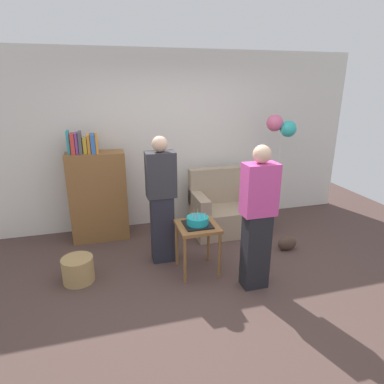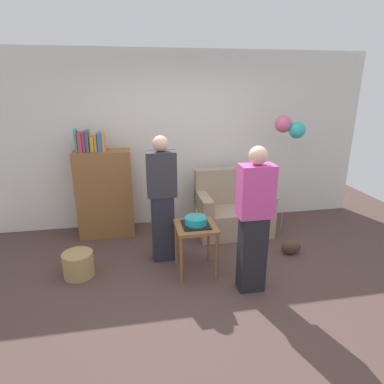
{
  "view_description": "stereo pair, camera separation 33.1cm",
  "coord_description": "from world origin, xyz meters",
  "px_view_note": "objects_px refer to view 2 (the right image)",
  "views": [
    {
      "loc": [
        -1.1,
        -3.01,
        2.22
      ],
      "look_at": [
        -0.09,
        0.64,
        0.95
      ],
      "focal_mm": 30.62,
      "sensor_mm": 36.0,
      "label": 1
    },
    {
      "loc": [
        -0.78,
        -3.09,
        2.22
      ],
      "look_at": [
        -0.09,
        0.64,
        0.95
      ],
      "focal_mm": 30.62,
      "sensor_mm": 36.0,
      "label": 2
    }
  ],
  "objects_px": {
    "person_holding_cake": "(254,221)",
    "balloon_bunch": "(290,127)",
    "side_table": "(196,233)",
    "wicker_basket": "(78,264)",
    "bookshelf": "(104,192)",
    "birthday_cake": "(196,221)",
    "handbag": "(291,247)",
    "person_blowing_candles": "(162,199)",
    "couch": "(232,210)"
  },
  "relations": [
    {
      "from": "person_blowing_candles",
      "to": "wicker_basket",
      "type": "bearing_deg",
      "value": -165.87
    },
    {
      "from": "person_holding_cake",
      "to": "side_table",
      "type": "bearing_deg",
      "value": -40.96
    },
    {
      "from": "wicker_basket",
      "to": "handbag",
      "type": "height_order",
      "value": "wicker_basket"
    },
    {
      "from": "side_table",
      "to": "birthday_cake",
      "type": "distance_m",
      "value": 0.15
    },
    {
      "from": "bookshelf",
      "to": "side_table",
      "type": "distance_m",
      "value": 1.71
    },
    {
      "from": "person_blowing_candles",
      "to": "balloon_bunch",
      "type": "height_order",
      "value": "balloon_bunch"
    },
    {
      "from": "birthday_cake",
      "to": "handbag",
      "type": "bearing_deg",
      "value": 7.66
    },
    {
      "from": "person_holding_cake",
      "to": "bookshelf",
      "type": "bearing_deg",
      "value": -46.25
    },
    {
      "from": "birthday_cake",
      "to": "wicker_basket",
      "type": "bearing_deg",
      "value": 173.63
    },
    {
      "from": "person_holding_cake",
      "to": "balloon_bunch",
      "type": "distance_m",
      "value": 1.97
    },
    {
      "from": "bookshelf",
      "to": "wicker_basket",
      "type": "xyz_separation_m",
      "value": [
        -0.27,
        -1.11,
        -0.54
      ]
    },
    {
      "from": "person_holding_cake",
      "to": "handbag",
      "type": "bearing_deg",
      "value": -141.95
    },
    {
      "from": "balloon_bunch",
      "to": "person_blowing_candles",
      "type": "bearing_deg",
      "value": -162.42
    },
    {
      "from": "side_table",
      "to": "person_holding_cake",
      "type": "distance_m",
      "value": 0.77
    },
    {
      "from": "person_blowing_candles",
      "to": "person_holding_cake",
      "type": "height_order",
      "value": "same"
    },
    {
      "from": "side_table",
      "to": "person_blowing_candles",
      "type": "relative_size",
      "value": 0.38
    },
    {
      "from": "couch",
      "to": "bookshelf",
      "type": "bearing_deg",
      "value": 173.22
    },
    {
      "from": "couch",
      "to": "handbag",
      "type": "bearing_deg",
      "value": -56.28
    },
    {
      "from": "person_holding_cake",
      "to": "balloon_bunch",
      "type": "bearing_deg",
      "value": -125.89
    },
    {
      "from": "side_table",
      "to": "person_holding_cake",
      "type": "xyz_separation_m",
      "value": [
        0.54,
        -0.46,
        0.31
      ]
    },
    {
      "from": "side_table",
      "to": "couch",
      "type": "bearing_deg",
      "value": 53.09
    },
    {
      "from": "bookshelf",
      "to": "person_blowing_candles",
      "type": "relative_size",
      "value": 0.99
    },
    {
      "from": "side_table",
      "to": "handbag",
      "type": "distance_m",
      "value": 1.43
    },
    {
      "from": "wicker_basket",
      "to": "couch",
      "type": "bearing_deg",
      "value": 22.05
    },
    {
      "from": "wicker_basket",
      "to": "handbag",
      "type": "xyz_separation_m",
      "value": [
        2.76,
        0.03,
        -0.05
      ]
    },
    {
      "from": "birthday_cake",
      "to": "wicker_basket",
      "type": "relative_size",
      "value": 0.89
    },
    {
      "from": "wicker_basket",
      "to": "bookshelf",
      "type": "bearing_deg",
      "value": 76.28
    },
    {
      "from": "balloon_bunch",
      "to": "birthday_cake",
      "type": "bearing_deg",
      "value": -147.78
    },
    {
      "from": "person_blowing_candles",
      "to": "person_holding_cake",
      "type": "distance_m",
      "value": 1.23
    },
    {
      "from": "birthday_cake",
      "to": "person_blowing_candles",
      "type": "bearing_deg",
      "value": 132.76
    },
    {
      "from": "person_blowing_candles",
      "to": "wicker_basket",
      "type": "distance_m",
      "value": 1.27
    },
    {
      "from": "bookshelf",
      "to": "birthday_cake",
      "type": "distance_m",
      "value": 1.7
    },
    {
      "from": "birthday_cake",
      "to": "balloon_bunch",
      "type": "distance_m",
      "value": 2.1
    },
    {
      "from": "handbag",
      "to": "balloon_bunch",
      "type": "height_order",
      "value": "balloon_bunch"
    },
    {
      "from": "side_table",
      "to": "birthday_cake",
      "type": "bearing_deg",
      "value": 49.52
    },
    {
      "from": "birthday_cake",
      "to": "couch",
      "type": "bearing_deg",
      "value": 53.09
    },
    {
      "from": "couch",
      "to": "wicker_basket",
      "type": "distance_m",
      "value": 2.37
    },
    {
      "from": "side_table",
      "to": "wicker_basket",
      "type": "bearing_deg",
      "value": 173.63
    },
    {
      "from": "birthday_cake",
      "to": "person_holding_cake",
      "type": "xyz_separation_m",
      "value": [
        0.54,
        -0.46,
        0.17
      ]
    },
    {
      "from": "bookshelf",
      "to": "side_table",
      "type": "bearing_deg",
      "value": -48.29
    },
    {
      "from": "balloon_bunch",
      "to": "couch",
      "type": "bearing_deg",
      "value": 177.19
    },
    {
      "from": "balloon_bunch",
      "to": "person_holding_cake",
      "type": "bearing_deg",
      "value": -125.73
    },
    {
      "from": "birthday_cake",
      "to": "wicker_basket",
      "type": "xyz_separation_m",
      "value": [
        -1.4,
        0.16,
        -0.52
      ]
    },
    {
      "from": "bookshelf",
      "to": "balloon_bunch",
      "type": "xyz_separation_m",
      "value": [
        2.72,
        -0.27,
        0.92
      ]
    },
    {
      "from": "person_blowing_candles",
      "to": "person_holding_cake",
      "type": "xyz_separation_m",
      "value": [
        0.89,
        -0.85,
        0.0
      ]
    },
    {
      "from": "bookshelf",
      "to": "person_holding_cake",
      "type": "height_order",
      "value": "person_holding_cake"
    },
    {
      "from": "handbag",
      "to": "bookshelf",
      "type": "bearing_deg",
      "value": 156.39
    },
    {
      "from": "couch",
      "to": "bookshelf",
      "type": "xyz_separation_m",
      "value": [
        -1.92,
        0.23,
        0.35
      ]
    },
    {
      "from": "person_holding_cake",
      "to": "handbag",
      "type": "distance_m",
      "value": 1.28
    },
    {
      "from": "balloon_bunch",
      "to": "handbag",
      "type": "bearing_deg",
      "value": -105.94
    }
  ]
}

